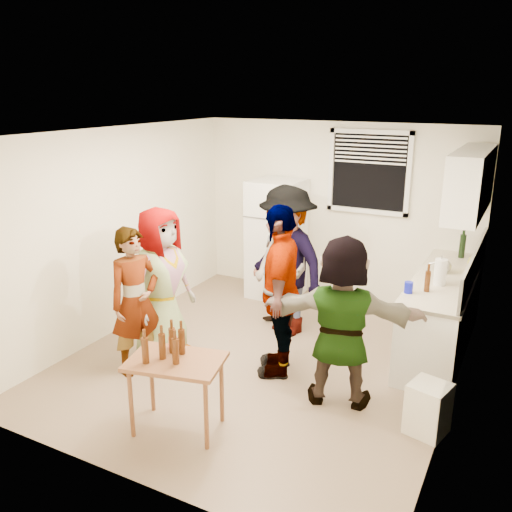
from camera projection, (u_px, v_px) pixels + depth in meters
The scene contains 23 objects.
room at pixel (264, 359), 6.11m from camera, with size 4.00×4.50×2.50m, color white, non-canonical shape.
window at pixel (369, 172), 7.24m from camera, with size 1.12×0.10×1.06m, color white, non-canonical shape.
refrigerator at pixel (277, 239), 7.79m from camera, with size 0.70×0.70×1.70m, color white.
counter_lower at pixel (441, 315), 6.21m from camera, with size 0.60×2.20×0.86m, color white.
countertop at pixel (445, 278), 6.08m from camera, with size 0.64×2.22×0.04m, color beige.
backsplash at pixel (475, 265), 5.89m from camera, with size 0.03×2.20×0.36m, color #B6B2A8.
upper_cabinets at pixel (471, 182), 5.87m from camera, with size 0.34×1.60×0.70m, color white.
kettle at pixel (443, 272), 6.21m from camera, with size 0.22×0.19×0.19m, color silver, non-canonical shape.
paper_towel at pixel (439, 285), 5.83m from camera, with size 0.13×0.13×0.29m, color white.
wine_bottle at pixel (461, 257), 6.76m from camera, with size 0.07×0.07×0.29m, color black.
beer_bottle_counter at pixel (426, 291), 5.63m from camera, with size 0.06×0.06×0.22m, color #47230C.
blue_cup at pixel (408, 293), 5.59m from camera, with size 0.09×0.09×0.12m, color #1016C1.
picture_frame at pixel (470, 266), 6.17m from camera, with size 0.02×0.19×0.16m, color yellow.
trash_bin at pixel (428, 407), 4.74m from camera, with size 0.32×0.32×0.47m, color white.
serving_table at pixel (179, 428), 4.87m from camera, with size 0.81×0.54×0.68m, color brown, non-canonical shape.
beer_bottle_table at pixel (176, 363), 4.60m from camera, with size 0.06×0.06×0.23m, color #47230C.
red_cup at pixel (173, 348), 4.88m from camera, with size 0.08×0.08×0.11m, color red.
guest_grey at pixel (165, 354), 6.23m from camera, with size 0.84×1.72×0.55m, color #989898.
guest_stripe at pixel (140, 369), 5.88m from camera, with size 0.58×1.59×0.38m, color #141933.
guest_back_left at pixel (281, 331), 6.80m from camera, with size 0.77×1.59×0.60m, color brown.
guest_back_right at pixel (286, 331), 6.80m from camera, with size 1.19×1.85×0.69m, color #404045.
guest_black at pixel (279, 370), 5.86m from camera, with size 1.07×1.83×0.45m, color black.
guest_orange at pixel (338, 400), 5.30m from camera, with size 1.55×1.67×0.49m, color #F5A74D.
Camera 1 is at (2.47, -4.91, 2.92)m, focal length 38.00 mm.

